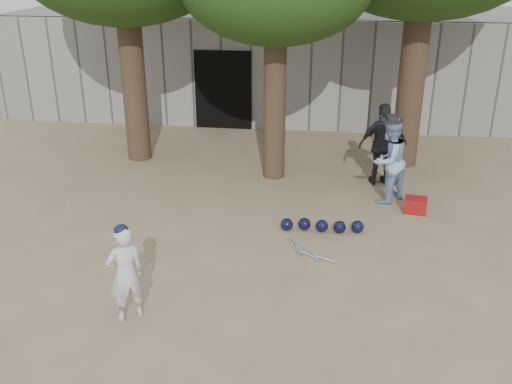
# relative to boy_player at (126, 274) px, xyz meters

# --- Properties ---
(ground) EXTENTS (70.00, 70.00, 0.00)m
(ground) POSITION_rel_boy_player_xyz_m (0.87, 1.45, -0.70)
(ground) COLOR #937C5E
(ground) RESTS_ON ground
(boy_player) EXTENTS (0.61, 0.58, 1.40)m
(boy_player) POSITION_rel_boy_player_xyz_m (0.00, 0.00, 0.00)
(boy_player) COLOR silver
(boy_player) RESTS_ON ground
(spectator_blue) EXTENTS (1.06, 1.06, 1.73)m
(spectator_blue) POSITION_rel_boy_player_xyz_m (3.86, 4.55, 0.17)
(spectator_blue) COLOR #88A4D3
(spectator_blue) RESTS_ON ground
(spectator_dark) EXTENTS (1.11, 0.64, 1.79)m
(spectator_dark) POSITION_rel_boy_player_xyz_m (3.82, 5.51, 0.19)
(spectator_dark) COLOR #222127
(spectator_dark) RESTS_ON ground
(red_bag) EXTENTS (0.46, 0.38, 0.30)m
(red_bag) POSITION_rel_boy_player_xyz_m (4.40, 4.06, -0.55)
(red_bag) COLOR #A11715
(red_bag) RESTS_ON ground
(back_building) EXTENTS (16.00, 5.24, 3.00)m
(back_building) POSITION_rel_boy_player_xyz_m (0.87, 11.78, 0.80)
(back_building) COLOR gray
(back_building) RESTS_ON ground
(helmet_row) EXTENTS (1.51, 0.30, 0.23)m
(helmet_row) POSITION_rel_boy_player_xyz_m (2.61, 3.00, -0.59)
(helmet_row) COLOR black
(helmet_row) RESTS_ON ground
(bat_pile) EXTENTS (0.86, 0.76, 0.06)m
(bat_pile) POSITION_rel_boy_player_xyz_m (2.35, 2.13, -0.67)
(bat_pile) COLOR silver
(bat_pile) RESTS_ON ground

